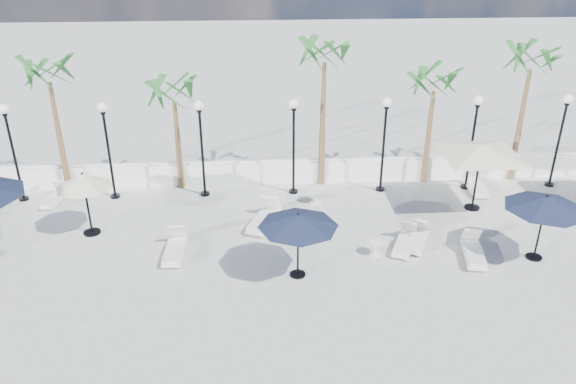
{
  "coord_description": "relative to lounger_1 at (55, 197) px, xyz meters",
  "views": [
    {
      "loc": [
        -1.46,
        -13.6,
        9.75
      ],
      "look_at": [
        -0.4,
        3.45,
        1.5
      ],
      "focal_mm": 35.0,
      "sensor_mm": 36.0,
      "label": 1
    }
  ],
  "objects": [
    {
      "name": "ground",
      "position": [
        9.21,
        -6.22,
        -0.2
      ],
      "size": [
        100.0,
        100.0,
        0.0
      ],
      "primitive_type": "plane",
      "color": "#999994",
      "rests_on": "ground"
    },
    {
      "name": "balustrade",
      "position": [
        9.21,
        1.28,
        0.26
      ],
      "size": [
        26.0,
        0.3,
        1.01
      ],
      "color": "white",
      "rests_on": "ground"
    },
    {
      "name": "lamppost_0",
      "position": [
        -1.29,
        0.28,
        2.29
      ],
      "size": [
        0.36,
        0.36,
        3.84
      ],
      "color": "black",
      "rests_on": "ground"
    },
    {
      "name": "lamppost_1",
      "position": [
        2.21,
        0.28,
        2.29
      ],
      "size": [
        0.36,
        0.36,
        3.84
      ],
      "color": "black",
      "rests_on": "ground"
    },
    {
      "name": "lamppost_2",
      "position": [
        5.71,
        0.28,
        2.29
      ],
      "size": [
        0.36,
        0.36,
        3.84
      ],
      "color": "black",
      "rests_on": "ground"
    },
    {
      "name": "lamppost_3",
      "position": [
        9.21,
        0.28,
        2.29
      ],
      "size": [
        0.36,
        0.36,
        3.84
      ],
      "color": "black",
      "rests_on": "ground"
    },
    {
      "name": "lamppost_4",
      "position": [
        12.71,
        0.28,
        2.29
      ],
      "size": [
        0.36,
        0.36,
        3.84
      ],
      "color": "black",
      "rests_on": "ground"
    },
    {
      "name": "lamppost_5",
      "position": [
        16.21,
        0.28,
        2.29
      ],
      "size": [
        0.36,
        0.36,
        3.84
      ],
      "color": "black",
      "rests_on": "ground"
    },
    {
      "name": "lamppost_6",
      "position": [
        19.71,
        0.28,
        2.29
      ],
      "size": [
        0.36,
        0.36,
        3.84
      ],
      "color": "black",
      "rests_on": "ground"
    },
    {
      "name": "palm_0",
      "position": [
        0.21,
        1.08,
        4.33
      ],
      "size": [
        2.6,
        2.6,
        5.5
      ],
      "color": "brown",
      "rests_on": "ground"
    },
    {
      "name": "palm_1",
      "position": [
        4.71,
        1.08,
        3.55
      ],
      "size": [
        2.6,
        2.6,
        4.7
      ],
      "color": "brown",
      "rests_on": "ground"
    },
    {
      "name": "palm_2",
      "position": [
        10.41,
        1.08,
        4.91
      ],
      "size": [
        2.6,
        2.6,
        6.1
      ],
      "color": "brown",
      "rests_on": "ground"
    },
    {
      "name": "palm_3",
      "position": [
        14.71,
        1.08,
        3.75
      ],
      "size": [
        2.6,
        2.6,
        4.9
      ],
      "color": "brown",
      "rests_on": "ground"
    },
    {
      "name": "palm_4",
      "position": [
        18.41,
        1.08,
        4.52
      ],
      "size": [
        2.6,
        2.6,
        5.7
      ],
      "color": "brown",
      "rests_on": "ground"
    },
    {
      "name": "lounger_1",
      "position": [
        0.0,
        0.0,
        0.0
      ],
      "size": [
        0.7,
        1.67,
        0.61
      ],
      "rotation": [
        0.0,
        0.0,
        -0.11
      ],
      "color": "silver",
      "rests_on": "ground"
    },
    {
      "name": "lounger_2",
      "position": [
        7.99,
        -2.28,
        0.05
      ],
      "size": [
        1.35,
        2.11,
        0.75
      ],
      "rotation": [
        0.0,
        0.0,
        -0.38
      ],
      "color": "silver",
      "rests_on": "ground"
    },
    {
      "name": "lounger_3",
      "position": [
        5.05,
        -4.11,
        0.03
      ],
      "size": [
        0.64,
        1.84,
        0.68
      ],
      "rotation": [
        0.0,
        0.0,
        -0.02
      ],
      "color": "silver",
      "rests_on": "ground"
    },
    {
      "name": "lounger_4",
      "position": [
        12.58,
        -4.15,
        0.01
      ],
      "size": [
        1.19,
        1.77,
        0.64
      ],
      "rotation": [
        0.0,
        0.0,
        -0.42
      ],
      "color": "silver",
      "rests_on": "ground"
    },
    {
      "name": "lounger_5",
      "position": [
        13.06,
        -3.99,
        0.0
      ],
      "size": [
        1.16,
        1.71,
        0.62
      ],
      "rotation": [
        0.0,
        0.0,
        -0.43
      ],
      "color": "silver",
      "rests_on": "ground"
    },
    {
      "name": "lounger_6",
      "position": [
        14.64,
        -4.9,
        0.02
      ],
      "size": [
        0.93,
        1.87,
        0.67
      ],
      "rotation": [
        0.0,
        0.0,
        -0.2
      ],
      "color": "silver",
      "rests_on": "ground"
    },
    {
      "name": "lounger_7",
      "position": [
        16.51,
        0.0,
        0.03
      ],
      "size": [
        0.68,
        1.86,
        0.69
      ],
      "rotation": [
        0.0,
        0.0,
        -0.04
      ],
      "color": "silver",
      "rests_on": "ground"
    },
    {
      "name": "side_table_1",
      "position": [
        10.01,
        -0.67,
        0.14
      ],
      "size": [
        0.59,
        0.59,
        0.57
      ],
      "color": "silver",
      "rests_on": "ground"
    },
    {
      "name": "side_table_2",
      "position": [
        11.56,
        -4.5,
        0.09
      ],
      "size": [
        0.5,
        0.5,
        0.49
      ],
      "color": "silver",
      "rests_on": "ground"
    },
    {
      "name": "parasol_navy_mid",
      "position": [
        8.94,
        -5.52,
        1.69
      ],
      "size": [
        2.4,
        2.4,
        2.15
      ],
      "color": "black",
      "rests_on": "ground"
    },
    {
      "name": "parasol_navy_right",
      "position": [
        16.6,
        -5.01,
        1.78
      ],
      "size": [
        2.52,
        2.52,
        2.26
      ],
      "color": "black",
      "rests_on": "ground"
    },
    {
      "name": "parasol_cream_sq_a",
      "position": [
        15.85,
        -1.5,
        2.33
      ],
      "size": [
        5.57,
        5.57,
        2.74
      ],
      "color": "black",
      "rests_on": "ground"
    },
    {
      "name": "parasol_cream_small",
      "position": [
        2.01,
        -2.51,
        1.77
      ],
      "size": [
        1.88,
        1.88,
        2.3
      ],
      "color": "black",
      "rests_on": "ground"
    }
  ]
}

